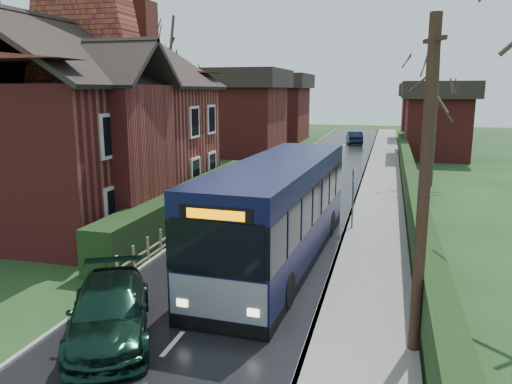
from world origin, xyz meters
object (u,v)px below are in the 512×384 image
(brick_house, at_px, (92,121))
(telegraph_pole, at_px, (424,193))
(bus, at_px, (279,212))
(car_silver, at_px, (273,184))
(car_green, at_px, (110,311))
(bus_stop_sign, at_px, (353,190))

(brick_house, xyz_separation_m, telegraph_pole, (14.11, -9.78, -0.68))
(telegraph_pole, bearing_deg, brick_house, 125.42)
(bus, distance_m, car_silver, 11.00)
(car_green, xyz_separation_m, telegraph_pole, (6.98, 1.00, 3.04))
(bus, xyz_separation_m, car_green, (-2.72, -6.34, -1.07))
(bus, relative_size, car_green, 2.57)
(brick_house, xyz_separation_m, car_silver, (7.23, 6.20, -3.72))
(car_silver, relative_size, telegraph_pole, 0.53)
(car_green, bearing_deg, car_silver, 62.39)
(bus, xyz_separation_m, telegraph_pole, (4.25, -5.34, 1.97))
(telegraph_pole, bearing_deg, car_green, 168.29)
(bus, xyz_separation_m, bus_stop_sign, (2.18, 4.41, 0.03))
(bus, distance_m, telegraph_pole, 7.11)
(bus_stop_sign, bearing_deg, bus, -128.93)
(telegraph_pole, bearing_deg, bus_stop_sign, 82.14)
(car_silver, bearing_deg, car_green, -87.41)
(car_silver, height_order, car_green, car_silver)
(bus, distance_m, car_green, 6.98)
(car_green, bearing_deg, bus, 39.48)
(brick_house, relative_size, car_green, 3.25)
(car_silver, distance_m, car_green, 16.97)
(bus_stop_sign, bearing_deg, car_silver, 115.02)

